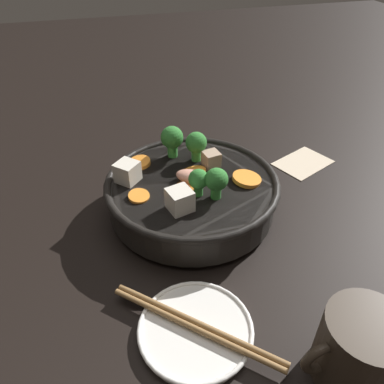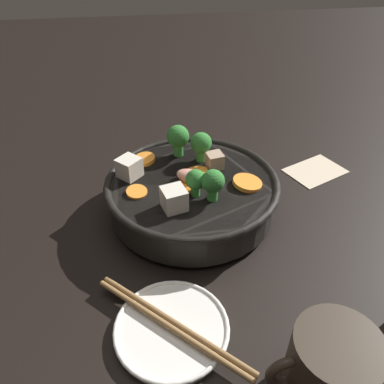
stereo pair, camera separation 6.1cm
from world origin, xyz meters
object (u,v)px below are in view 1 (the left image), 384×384
object	(u,v)px
stirfry_bowl	(192,190)
dark_mug	(358,349)
side_saucer	(195,330)
chopsticks_pair	(196,325)

from	to	relation	value
stirfry_bowl	dark_mug	bearing A→B (deg)	106.15
side_saucer	chopsticks_pair	xyz separation A→B (m)	(0.00, 0.00, 0.01)
chopsticks_pair	dark_mug	bearing A→B (deg)	148.53
side_saucer	chopsticks_pair	bearing A→B (deg)	75.96
side_saucer	dark_mug	xyz separation A→B (m)	(-0.15, 0.09, 0.04)
side_saucer	dark_mug	size ratio (longest dim) A/B	1.25
stirfry_bowl	side_saucer	size ratio (longest dim) A/B	2.00
stirfry_bowl	side_saucer	world-z (taller)	stirfry_bowl
side_saucer	dark_mug	world-z (taller)	dark_mug
dark_mug	chopsticks_pair	distance (m)	0.18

